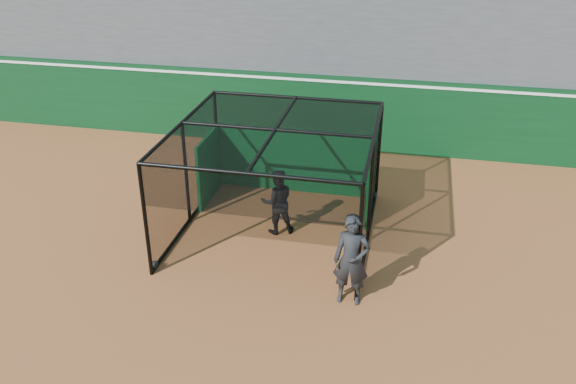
# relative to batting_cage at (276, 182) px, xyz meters

# --- Properties ---
(ground) EXTENTS (120.00, 120.00, 0.00)m
(ground) POSITION_rel_batting_cage_xyz_m (-0.35, -2.47, -1.40)
(ground) COLOR brown
(ground) RESTS_ON ground
(outfield_wall) EXTENTS (50.00, 0.50, 2.50)m
(outfield_wall) POSITION_rel_batting_cage_xyz_m (-0.35, 6.03, -0.11)
(outfield_wall) COLOR #093215
(outfield_wall) RESTS_ON ground
(batting_cage) EXTENTS (4.84, 5.16, 2.81)m
(batting_cage) POSITION_rel_batting_cage_xyz_m (0.00, 0.00, 0.00)
(batting_cage) COLOR black
(batting_cage) RESTS_ON ground
(batter) EXTENTS (1.04, 0.93, 1.74)m
(batter) POSITION_rel_batting_cage_xyz_m (0.04, -0.03, -0.53)
(batter) COLOR black
(batter) RESTS_ON ground
(on_deck_player) EXTENTS (0.76, 0.50, 2.09)m
(on_deck_player) POSITION_rel_batting_cage_xyz_m (2.23, -2.60, -0.36)
(on_deck_player) COLOR black
(on_deck_player) RESTS_ON ground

